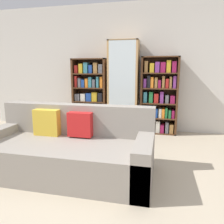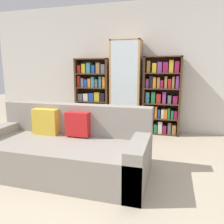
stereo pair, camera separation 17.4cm
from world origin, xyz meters
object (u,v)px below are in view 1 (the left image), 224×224
(couch, at_px, (68,151))
(display_cabinet, at_px, (123,87))
(bookshelf_right, at_px, (159,97))
(wine_bottle, at_px, (134,132))
(bookshelf_left, at_px, (90,96))

(couch, height_order, display_cabinet, display_cabinet)
(bookshelf_right, xyz_separation_m, wine_bottle, (-0.43, -0.58, -0.62))
(bookshelf_left, distance_m, display_cabinet, 0.78)
(couch, relative_size, bookshelf_left, 1.40)
(bookshelf_right, height_order, wine_bottle, bookshelf_right)
(bookshelf_left, bearing_deg, display_cabinet, -1.19)
(display_cabinet, bearing_deg, couch, -99.62)
(bookshelf_right, distance_m, wine_bottle, 0.95)
(bookshelf_right, bearing_deg, couch, -117.55)
(display_cabinet, distance_m, bookshelf_right, 0.77)
(display_cabinet, bearing_deg, bookshelf_left, 178.81)
(couch, height_order, bookshelf_right, bookshelf_right)
(couch, xyz_separation_m, bookshelf_right, (1.10, 2.11, 0.48))
(bookshelf_left, distance_m, wine_bottle, 1.36)
(couch, bearing_deg, bookshelf_left, 100.62)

